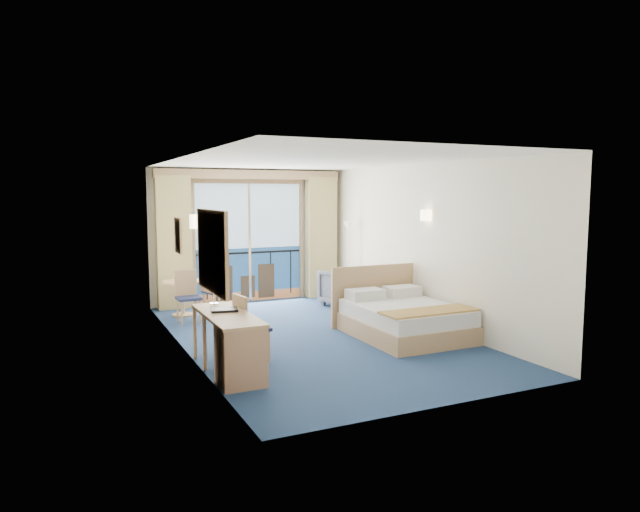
{
  "coord_description": "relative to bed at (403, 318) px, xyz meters",
  "views": [
    {
      "loc": [
        -3.6,
        -7.9,
        2.21
      ],
      "look_at": [
        0.18,
        0.2,
        1.22
      ],
      "focal_mm": 32.0,
      "sensor_mm": 36.0,
      "label": 1
    }
  ],
  "objects": [
    {
      "name": "floor",
      "position": [
        -1.25,
        0.58,
        -0.28
      ],
      "size": [
        6.5,
        6.5,
        0.0
      ],
      "primitive_type": "plane",
      "color": "navy",
      "rests_on": "ground"
    },
    {
      "name": "room_walls",
      "position": [
        -1.25,
        0.58,
        1.49
      ],
      "size": [
        4.04,
        6.54,
        2.72
      ],
      "color": "white",
      "rests_on": "ground"
    },
    {
      "name": "balcony_door",
      "position": [
        -1.25,
        3.79,
        0.86
      ],
      "size": [
        2.36,
        0.03,
        2.52
      ],
      "color": "navy",
      "rests_on": "room_walls"
    },
    {
      "name": "curtain_left",
      "position": [
        -2.8,
        3.65,
        0.99
      ],
      "size": [
        0.65,
        0.22,
        2.55
      ],
      "primitive_type": "cube",
      "color": "#D1BF73",
      "rests_on": "room_walls"
    },
    {
      "name": "curtain_right",
      "position": [
        0.3,
        3.65,
        0.99
      ],
      "size": [
        0.65,
        0.22,
        2.55
      ],
      "primitive_type": "cube",
      "color": "#D1BF73",
      "rests_on": "room_walls"
    },
    {
      "name": "pelmet",
      "position": [
        -1.25,
        3.68,
        2.3
      ],
      "size": [
        3.8,
        0.25,
        0.18
      ],
      "primitive_type": "cube",
      "color": "tan",
      "rests_on": "room_walls"
    },
    {
      "name": "mirror",
      "position": [
        -3.22,
        -0.92,
        1.27
      ],
      "size": [
        0.05,
        1.25,
        0.95
      ],
      "color": "tan",
      "rests_on": "room_walls"
    },
    {
      "name": "wall_print",
      "position": [
        -3.22,
        1.03,
        1.32
      ],
      "size": [
        0.04,
        0.42,
        0.52
      ],
      "color": "tan",
      "rests_on": "room_walls"
    },
    {
      "name": "sconce_left",
      "position": [
        -3.19,
        -0.02,
        1.57
      ],
      "size": [
        0.18,
        0.18,
        0.18
      ],
      "primitive_type": "cylinder",
      "color": "beige",
      "rests_on": "room_walls"
    },
    {
      "name": "sconce_right",
      "position": [
        0.69,
        0.43,
        1.57
      ],
      "size": [
        0.18,
        0.18,
        0.18
      ],
      "primitive_type": "cylinder",
      "color": "beige",
      "rests_on": "room_walls"
    },
    {
      "name": "bed",
      "position": [
        0.0,
        0.0,
        0.0
      ],
      "size": [
        1.61,
        1.91,
        1.01
      ],
      "color": "tan",
      "rests_on": "ground"
    },
    {
      "name": "nightstand",
      "position": [
        0.51,
        1.31,
        0.01
      ],
      "size": [
        0.45,
        0.43,
        0.59
      ],
      "primitive_type": "cube",
      "color": "tan",
      "rests_on": "ground"
    },
    {
      "name": "phone",
      "position": [
        0.52,
        1.35,
        0.35
      ],
      "size": [
        0.21,
        0.18,
        0.08
      ],
      "primitive_type": "cube",
      "rotation": [
        0.0,
        0.0,
        0.32
      ],
      "color": "silver",
      "rests_on": "nightstand"
    },
    {
      "name": "armchair",
      "position": [
        0.3,
        2.55,
        0.08
      ],
      "size": [
        1.04,
        1.05,
        0.73
      ],
      "primitive_type": "imported",
      "rotation": [
        0.0,
        0.0,
        3.56
      ],
      "color": "#4B505B",
      "rests_on": "ground"
    },
    {
      "name": "floor_lamp",
      "position": [
        0.54,
        2.84,
        0.96
      ],
      "size": [
        0.23,
        0.23,
        1.64
      ],
      "color": "silver",
      "rests_on": "ground"
    },
    {
      "name": "desk",
      "position": [
        -2.97,
        -1.02,
        0.13
      ],
      "size": [
        0.54,
        1.58,
        0.74
      ],
      "color": "tan",
      "rests_on": "ground"
    },
    {
      "name": "desk_chair",
      "position": [
        -2.61,
        -0.28,
        0.22
      ],
      "size": [
        0.45,
        0.44,
        0.9
      ],
      "rotation": [
        0.0,
        0.0,
        1.72
      ],
      "color": "#1C2343",
      "rests_on": "ground"
    },
    {
      "name": "folder",
      "position": [
        -2.96,
        -0.44,
        0.47
      ],
      "size": [
        0.37,
        0.31,
        0.03
      ],
      "primitive_type": "cube",
      "rotation": [
        0.0,
        0.0,
        -0.2
      ],
      "color": "black",
      "rests_on": "desk"
    },
    {
      "name": "desk_lamp",
      "position": [
        -2.99,
        -0.06,
        0.79
      ],
      "size": [
        0.12,
        0.12,
        0.44
      ],
      "color": "silver",
      "rests_on": "desk"
    },
    {
      "name": "round_table",
      "position": [
        -2.8,
        2.95,
        0.2
      ],
      "size": [
        0.71,
        0.71,
        0.64
      ],
      "color": "tan",
      "rests_on": "ground"
    },
    {
      "name": "table_chair_a",
      "position": [
        -2.32,
        2.71,
        0.23
      ],
      "size": [
        0.5,
        0.49,
        0.91
      ],
      "rotation": [
        0.0,
        0.0,
        1.87
      ],
      "color": "#1C2343",
      "rests_on": "ground"
    },
    {
      "name": "table_chair_b",
      "position": [
        -2.83,
        2.37,
        0.22
      ],
      "size": [
        0.4,
        0.41,
        0.9
      ],
      "rotation": [
        0.0,
        0.0,
        0.03
      ],
      "color": "#1C2343",
      "rests_on": "ground"
    }
  ]
}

